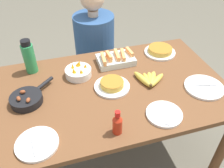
# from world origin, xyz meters

# --- Properties ---
(ground_plane) EXTENTS (14.00, 14.00, 0.00)m
(ground_plane) POSITION_xyz_m (0.00, 0.00, 0.00)
(ground_plane) COLOR #666051
(dining_table) EXTENTS (1.54, 0.94, 0.72)m
(dining_table) POSITION_xyz_m (0.00, 0.00, 0.63)
(dining_table) COLOR brown
(dining_table) RESTS_ON ground_plane
(banana_bunch) EXTENTS (0.21, 0.20, 0.04)m
(banana_bunch) POSITION_xyz_m (0.26, -0.02, 0.74)
(banana_bunch) COLOR gold
(banana_bunch) RESTS_ON dining_table
(melon_tray) EXTENTS (0.27, 0.18, 0.10)m
(melon_tray) POSITION_xyz_m (0.11, 0.27, 0.76)
(melon_tray) COLOR silver
(melon_tray) RESTS_ON dining_table
(skillet) EXTENTS (0.28, 0.27, 0.08)m
(skillet) POSITION_xyz_m (-0.54, 0.02, 0.75)
(skillet) COLOR black
(skillet) RESTS_ON dining_table
(frittata_plate_center) EXTENTS (0.24, 0.24, 0.06)m
(frittata_plate_center) POSITION_xyz_m (-0.00, -0.00, 0.75)
(frittata_plate_center) COLOR white
(frittata_plate_center) RESTS_ON dining_table
(frittata_plate_side) EXTENTS (0.25, 0.25, 0.05)m
(frittata_plate_side) POSITION_xyz_m (0.49, 0.30, 0.75)
(frittata_plate_side) COLOR white
(frittata_plate_side) RESTS_ON dining_table
(empty_plate_near_front) EXTENTS (0.22, 0.22, 0.02)m
(empty_plate_near_front) POSITION_xyz_m (-0.50, -0.33, 0.73)
(empty_plate_near_front) COLOR white
(empty_plate_near_front) RESTS_ON dining_table
(empty_plate_far_left) EXTENTS (0.21, 0.21, 0.02)m
(empty_plate_far_left) POSITION_xyz_m (0.22, -0.33, 0.73)
(empty_plate_far_left) COLOR white
(empty_plate_far_left) RESTS_ON dining_table
(empty_plate_far_right) EXTENTS (0.26, 0.26, 0.02)m
(empty_plate_far_right) POSITION_xyz_m (0.58, -0.18, 0.73)
(empty_plate_far_right) COLOR white
(empty_plate_far_right) RESTS_ON dining_table
(fruit_bowl_mango) EXTENTS (0.18, 0.18, 0.10)m
(fruit_bowl_mango) POSITION_xyz_m (-0.19, 0.19, 0.76)
(fruit_bowl_mango) COLOR white
(fruit_bowl_mango) RESTS_ON dining_table
(water_bottle) EXTENTS (0.08, 0.08, 0.25)m
(water_bottle) POSITION_xyz_m (-0.50, 0.34, 0.84)
(water_bottle) COLOR #2D9351
(water_bottle) RESTS_ON dining_table
(hot_sauce_bottle) EXTENTS (0.05, 0.05, 0.16)m
(hot_sauce_bottle) POSITION_xyz_m (-0.08, -0.37, 0.79)
(hot_sauce_bottle) COLOR #B72814
(hot_sauce_bottle) RESTS_ON dining_table
(person_figure) EXTENTS (0.40, 0.40, 1.16)m
(person_figure) POSITION_xyz_m (0.06, 0.75, 0.47)
(person_figure) COLOR black
(person_figure) RESTS_ON ground_plane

